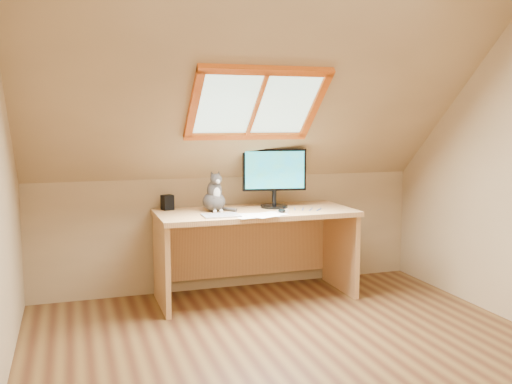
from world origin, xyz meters
name	(u,v)px	position (x,y,z in m)	size (l,w,h in m)	color
ground	(309,364)	(0.00, 0.00, 0.00)	(3.50, 3.50, 0.00)	brown
room_shell	(318,132)	(0.00, -0.09, 1.43)	(3.52, 3.52, 2.41)	tan
desk	(253,235)	(0.10, 1.45, 0.52)	(1.65, 0.72, 0.75)	#DFAC69
monitor	(274,174)	(0.30, 1.47, 1.04)	(0.55, 0.23, 0.51)	black
cat	(214,197)	(-0.24, 1.44, 0.87)	(0.21, 0.25, 0.34)	#47413F
desk_speaker	(167,202)	(-0.59, 1.63, 0.81)	(0.09, 0.09, 0.13)	black
graphics_tablet	(221,215)	(-0.25, 1.18, 0.76)	(0.29, 0.20, 0.01)	#B2B2B7
mouse	(282,211)	(0.27, 1.19, 0.77)	(0.06, 0.11, 0.03)	black
papers	(260,215)	(0.05, 1.12, 0.75)	(0.35, 0.30, 0.01)	white
cables	(297,210)	(0.43, 1.26, 0.76)	(0.51, 0.26, 0.01)	silver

